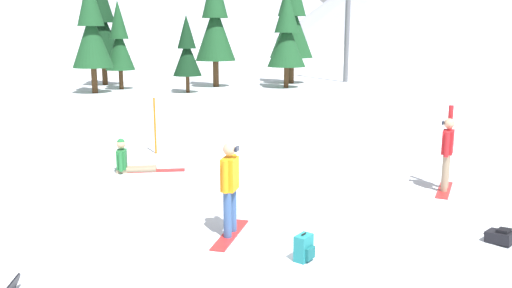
# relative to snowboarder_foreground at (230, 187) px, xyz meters

# --- Properties ---
(ground_plane) EXTENTS (800.00, 800.00, 0.00)m
(ground_plane) POSITION_rel_snowboarder_foreground_xyz_m (1.32, -0.86, -0.93)
(ground_plane) COLOR silver
(snowboarder_foreground) EXTENTS (0.86, 1.57, 1.76)m
(snowboarder_foreground) POSITION_rel_snowboarder_foreground_xyz_m (0.00, 0.00, 0.00)
(snowboarder_foreground) COLOR red
(snowboarder_foreground) RESTS_ON ground_plane
(snowboarder_midground) EXTENTS (1.02, 1.41, 2.00)m
(snowboarder_midground) POSITION_rel_snowboarder_foreground_xyz_m (5.30, 2.14, 0.02)
(snowboarder_midground) COLOR red
(snowboarder_midground) RESTS_ON ground_plane
(snowboarder_background) EXTENTS (1.81, 0.63, 0.92)m
(snowboarder_background) POSITION_rel_snowboarder_foreground_xyz_m (-2.28, 4.91, -0.62)
(snowboarder_background) COLOR gray
(snowboarder_background) RESTS_ON ground_plane
(backpack_black) EXTENTS (0.53, 0.56, 0.29)m
(backpack_black) POSITION_rel_snowboarder_foreground_xyz_m (4.74, -1.05, -0.80)
(backpack_black) COLOR black
(backpack_black) RESTS_ON ground_plane
(backpack_teal) EXTENTS (0.38, 0.38, 0.47)m
(backpack_teal) POSITION_rel_snowboarder_foreground_xyz_m (1.10, -1.28, -0.71)
(backpack_teal) COLOR #1E7A7F
(backpack_teal) RESTS_ON ground_plane
(trail_marker_pole) EXTENTS (0.06, 0.06, 1.73)m
(trail_marker_pole) POSITION_rel_snowboarder_foreground_xyz_m (-1.66, 7.06, -0.06)
(trail_marker_pole) COLOR orange
(trail_marker_pole) RESTS_ON ground_plane
(pine_tree_broad) EXTENTS (3.07, 3.07, 8.28)m
(pine_tree_broad) POSITION_rel_snowboarder_foreground_xyz_m (6.99, 28.61, 3.58)
(pine_tree_broad) COLOR #472D19
(pine_tree_broad) RESTS_ON ground_plane
(pine_tree_tall) EXTENTS (1.88, 1.88, 5.63)m
(pine_tree_tall) POSITION_rel_snowboarder_foreground_xyz_m (-4.68, 26.18, 2.13)
(pine_tree_tall) COLOR #472D19
(pine_tree_tall) RESTS_ON ground_plane
(pine_tree_slender) EXTENTS (2.68, 2.68, 7.96)m
(pine_tree_slender) POSITION_rel_snowboarder_foreground_xyz_m (1.49, 26.93, 3.40)
(pine_tree_slender) COLOR #472D19
(pine_tree_slender) RESTS_ON ground_plane
(pine_tree_twin) EXTENTS (1.74, 1.74, 4.68)m
(pine_tree_twin) POSITION_rel_snowboarder_foreground_xyz_m (-0.45, 23.63, 1.62)
(pine_tree_twin) COLOR #472D19
(pine_tree_twin) RESTS_ON ground_plane
(pine_tree_leaning) EXTENTS (2.42, 2.42, 6.99)m
(pine_tree_leaning) POSITION_rel_snowboarder_foreground_xyz_m (-6.04, 24.18, 2.88)
(pine_tree_leaning) COLOR #472D19
(pine_tree_leaning) RESTS_ON ground_plane
(pine_tree_young) EXTENTS (2.52, 2.52, 6.30)m
(pine_tree_young) POSITION_rel_snowboarder_foreground_xyz_m (6.05, 25.59, 2.50)
(pine_tree_young) COLOR #472D19
(pine_tree_young) RESTS_ON ground_plane
(pine_tree_short) EXTENTS (2.77, 2.77, 7.49)m
(pine_tree_short) POSITION_rel_snowboarder_foreground_xyz_m (-6.11, 29.28, 3.15)
(pine_tree_short) COLOR #472D19
(pine_tree_short) RESTS_ON ground_plane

